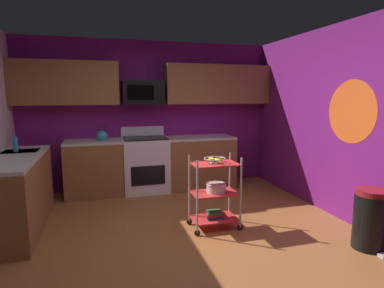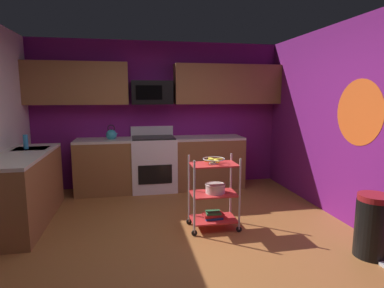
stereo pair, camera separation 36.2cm
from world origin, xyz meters
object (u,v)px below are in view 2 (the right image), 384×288
Objects in this scene: mixing_bowl_large at (215,188)px; kettle at (111,135)px; dish_soap_bottle at (26,142)px; rolling_cart at (214,193)px; microwave at (152,93)px; book_stack at (213,215)px; fruit_bowl at (214,160)px; trash_can at (373,226)px; oven_range at (154,163)px.

kettle is (-1.33, 1.81, 0.48)m from mixing_bowl_large.
dish_soap_bottle is (-1.11, -0.79, 0.02)m from kettle.
kettle reaches higher than rolling_cart.
microwave is 3.50× the size of dish_soap_bottle.
microwave is at bearing 107.63° from book_stack.
fruit_bowl is at bearing -165.96° from book_stack.
microwave is at bearing 107.63° from fruit_bowl.
kettle reaches higher than mixing_bowl_large.
kettle is 1.36m from dish_soap_bottle.
mixing_bowl_large is 1.73m from trash_can.
oven_range is at bearing 126.08° from trash_can.
microwave is at bearing 125.09° from trash_can.
rolling_cart is 3.36× the size of fruit_bowl.
oven_range is at bearing 108.57° from fruit_bowl.
dish_soap_bottle is (-2.42, 1.02, 0.14)m from fruit_bowl.
dish_soap_bottle is at bearing -156.22° from oven_range.
dish_soap_bottle is at bearing -153.50° from microwave.
microwave is at bearing 8.80° from kettle.
oven_range is 1.20× the size of rolling_cart.
kettle is (-1.31, 1.81, 0.54)m from rolling_cart.
microwave is at bearing 108.20° from mixing_bowl_large.
mixing_bowl_large is at bearing -70.84° from oven_range.
kettle is at bearing -179.68° from oven_range.
fruit_bowl reaches higher than mixing_bowl_large.
oven_range is 3.47m from trash_can.
microwave is 2.13m from dish_soap_bottle.
mixing_bowl_large is at bearing 145.01° from trash_can.
oven_range reaches higher than book_stack.
trash_can is (1.41, -0.99, -0.19)m from mixing_bowl_large.
rolling_cart is at bearing -180.00° from mixing_bowl_large.
dish_soap_bottle reaches higher than book_stack.
oven_range is 1.94m from book_stack.
microwave reaches higher than mixing_bowl_large.
fruit_bowl is at bearing -90.00° from rolling_cart.
trash_can is at bearing -27.51° from dish_soap_bottle.
oven_range is 4.26× the size of book_stack.
oven_range is at bearing 108.57° from book_stack.
book_stack is 2.38m from kettle.
dish_soap_bottle is at bearing -144.38° from kettle.
oven_range is 5.50× the size of dish_soap_bottle.
kettle is (-1.31, 1.81, 0.12)m from fruit_bowl.
fruit_bowl is at bearing 145.41° from trash_can.
microwave reaches higher than oven_range.
fruit_bowl is 2.63m from dish_soap_bottle.
microwave reaches higher than book_stack.
microwave is 2.37m from rolling_cart.
rolling_cart is 0.42m from fruit_bowl.
microwave is 2.17m from fruit_bowl.
oven_range is 2.05m from dish_soap_bottle.
microwave is 1.00m from kettle.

